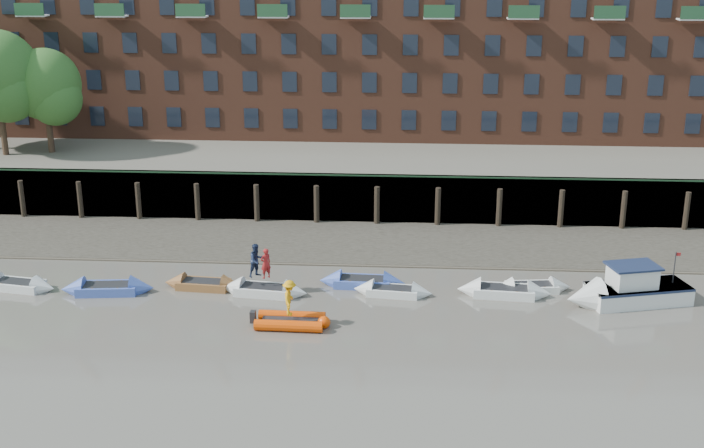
# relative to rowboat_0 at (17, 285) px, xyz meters

# --- Properties ---
(ground) EXTENTS (220.00, 220.00, 0.00)m
(ground) POSITION_rel_rowboat_0_xyz_m (17.05, -9.29, -0.23)
(ground) COLOR #5F5951
(ground) RESTS_ON ground
(foreshore) EXTENTS (110.00, 8.00, 0.50)m
(foreshore) POSITION_rel_rowboat_0_xyz_m (17.05, 8.71, -0.23)
(foreshore) COLOR #3D382F
(foreshore) RESTS_ON ground
(mud_band) EXTENTS (110.00, 1.60, 0.10)m
(mud_band) POSITION_rel_rowboat_0_xyz_m (17.05, 5.31, -0.23)
(mud_band) COLOR #4C4336
(mud_band) RESTS_ON ground
(river_wall) EXTENTS (110.00, 1.23, 3.30)m
(river_wall) POSITION_rel_rowboat_0_xyz_m (17.05, 13.09, 1.37)
(river_wall) COLOR #2D2A26
(river_wall) RESTS_ON ground
(bank_terrace) EXTENTS (110.00, 28.00, 3.20)m
(bank_terrace) POSITION_rel_rowboat_0_xyz_m (17.05, 26.71, 1.37)
(bank_terrace) COLOR #5E594D
(bank_terrace) RESTS_ON ground
(apartment_terrace) EXTENTS (80.60, 15.56, 20.98)m
(apartment_terrace) POSITION_rel_rowboat_0_xyz_m (17.05, 27.70, 12.60)
(apartment_terrace) COLOR brown
(apartment_terrace) RESTS_ON bank_terrace
(rowboat_0) EXTENTS (4.62, 2.03, 1.30)m
(rowboat_0) POSITION_rel_rowboat_0_xyz_m (0.00, 0.00, 0.00)
(rowboat_0) COLOR silver
(rowboat_0) RESTS_ON ground
(rowboat_1) EXTENTS (5.04, 1.97, 1.43)m
(rowboat_1) POSITION_rel_rowboat_0_xyz_m (5.08, -0.24, 0.02)
(rowboat_1) COLOR #4059B3
(rowboat_1) RESTS_ON ground
(rowboat_2) EXTENTS (4.45, 1.64, 1.27)m
(rowboat_2) POSITION_rel_rowboat_0_xyz_m (10.07, 0.74, -0.01)
(rowboat_2) COLOR brown
(rowboat_2) RESTS_ON ground
(rowboat_3) EXTENTS (4.86, 1.95, 1.37)m
(rowboat_3) POSITION_rel_rowboat_0_xyz_m (13.49, 0.10, 0.01)
(rowboat_3) COLOR silver
(rowboat_3) RESTS_ON ground
(rowboat_4) EXTENTS (4.78, 1.58, 1.37)m
(rowboat_4) POSITION_rel_rowboat_0_xyz_m (18.67, 1.60, 0.01)
(rowboat_4) COLOR #4059B3
(rowboat_4) RESTS_ON ground
(rowboat_5) EXTENTS (4.33, 1.70, 1.22)m
(rowboat_5) POSITION_rel_rowboat_0_xyz_m (20.35, 0.46, -0.01)
(rowboat_5) COLOR silver
(rowboat_5) RESTS_ON ground
(rowboat_6) EXTENTS (5.05, 1.85, 1.43)m
(rowboat_6) POSITION_rel_rowboat_0_xyz_m (26.24, 0.72, 0.02)
(rowboat_6) COLOR silver
(rowboat_6) RESTS_ON ground
(rowboat_7) EXTENTS (4.34, 1.74, 1.22)m
(rowboat_7) POSITION_rel_rowboat_0_xyz_m (27.81, 1.45, -0.01)
(rowboat_7) COLOR silver
(rowboat_7) RESTS_ON ground
(rib_tender) EXTENTS (3.66, 1.80, 0.63)m
(rib_tender) POSITION_rel_rowboat_0_xyz_m (15.57, -3.83, 0.05)
(rib_tender) COLOR #E24205
(rib_tender) RESTS_ON ground
(motor_launch) EXTENTS (6.87, 3.72, 2.70)m
(motor_launch) POSITION_rel_rowboat_0_xyz_m (32.08, 0.00, 0.46)
(motor_launch) COLOR silver
(motor_launch) RESTS_ON ground
(person_rower_a) EXTENTS (0.72, 0.68, 1.65)m
(person_rower_a) POSITION_rel_rowboat_0_xyz_m (13.61, 0.16, 1.52)
(person_rower_a) COLOR maroon
(person_rower_a) RESTS_ON rowboat_3
(person_rower_b) EXTENTS (1.12, 1.11, 1.83)m
(person_rower_b) POSITION_rel_rowboat_0_xyz_m (13.10, 0.35, 1.61)
(person_rower_b) COLOR #19233F
(person_rower_b) RESTS_ON rowboat_3
(person_rib_crew) EXTENTS (0.67, 1.16, 1.79)m
(person_rib_crew) POSITION_rel_rowboat_0_xyz_m (15.41, -3.79, 1.26)
(person_rib_crew) COLOR orange
(person_rib_crew) RESTS_ON rib_tender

